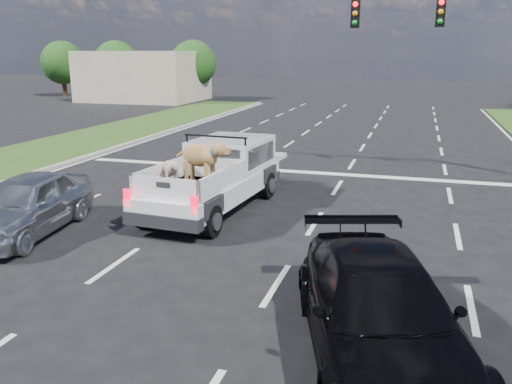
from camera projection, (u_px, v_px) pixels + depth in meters
The scene contains 10 objects.
ground at pixel (192, 274), 10.84m from camera, with size 160.00×160.00×0.00m, color black.
road_markings at pixel (275, 194), 16.93m from camera, with size 17.75×60.00×0.01m.
curb_left at pixel (20, 178), 18.89m from camera, with size 0.15×60.00×0.14m, color #A59E97.
building_left at pixel (144, 76), 49.21m from camera, with size 10.00×8.00×4.40m, color beige.
tree_far_a at pixel (62, 63), 53.56m from camera, with size 4.20×4.20×5.40m.
tree_far_b at pixel (116, 63), 51.90m from camera, with size 4.20×4.20×5.40m.
tree_far_c at pixel (193, 63), 49.69m from camera, with size 4.20×4.20×5.40m.
pickup_truck at pixel (215, 175), 15.11m from camera, with size 2.50×5.74×2.10m.
silver_sedan at pixel (26, 204), 13.13m from camera, with size 1.74×4.33×1.47m, color #B4B7BB.
black_coupe at pixel (379, 312), 7.71m from camera, with size 2.06×5.06×1.47m, color black.
Camera 1 is at (4.11, -9.29, 4.32)m, focal length 38.00 mm.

